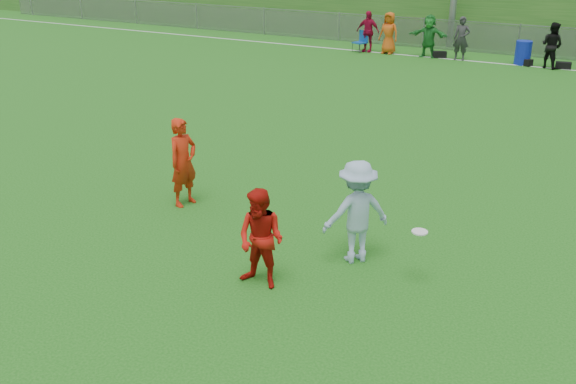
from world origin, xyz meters
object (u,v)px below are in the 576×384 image
Objects in this scene: recycling_bin at (523,53)px; player_red_center at (261,239)px; player_blue at (357,212)px; player_red_left at (183,162)px; frisbee at (420,232)px.

player_red_center is at bearing -92.15° from recycling_bin.
recycling_bin is (-0.22, 17.57, -0.39)m from player_blue.
player_red_left is 1.90× the size of recycling_bin.
player_red_center is at bearing -150.94° from frisbee.
player_blue is at bearing 166.79° from frisbee.
player_red_left is 4.91m from frisbee.
player_red_left reaches higher than recycling_bin.
frisbee is (2.03, 1.13, 0.09)m from player_red_center.
player_red_left is at bearing 170.37° from frisbee.
player_blue is 7.01× the size of frisbee.
player_red_left is at bearing -101.72° from recycling_bin.
player_blue is at bearing -89.27° from recycling_bin.
player_red_center is 1.70× the size of recycling_bin.
frisbee is at bearing -85.78° from recycling_bin.
player_red_left is 7.11× the size of frisbee.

